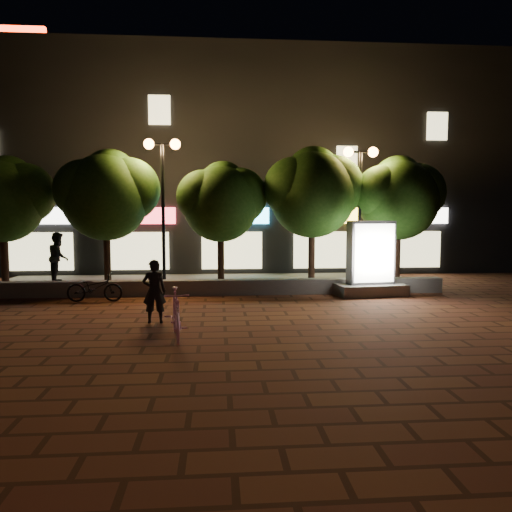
{
  "coord_description": "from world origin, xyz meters",
  "views": [
    {
      "loc": [
        0.4,
        -12.02,
        2.69
      ],
      "look_at": [
        1.46,
        1.5,
        1.5
      ],
      "focal_mm": 34.11,
      "sensor_mm": 36.0,
      "label": 1
    }
  ],
  "objects": [
    {
      "name": "scooter_parked",
      "position": [
        -3.36,
        3.0,
        0.44
      ],
      "size": [
        1.67,
        0.59,
        0.88
      ],
      "primitive_type": "imported",
      "rotation": [
        0.0,
        0.0,
        1.57
      ],
      "color": "black",
      "rests_on": "ground"
    },
    {
      "name": "retaining_wall",
      "position": [
        0.0,
        4.0,
        0.25
      ],
      "size": [
        16.0,
        0.45,
        0.5
      ],
      "primitive_type": "cube",
      "color": "slate",
      "rests_on": "ground"
    },
    {
      "name": "ground",
      "position": [
        0.0,
        0.0,
        0.0
      ],
      "size": [
        80.0,
        80.0,
        0.0
      ],
      "primitive_type": "plane",
      "color": "brown",
      "rests_on": "ground"
    },
    {
      "name": "tree_far_left",
      "position": [
        -6.95,
        5.46,
        3.29
      ],
      "size": [
        3.36,
        2.8,
        4.63
      ],
      "color": "#311B13",
      "rests_on": "sidewalk"
    },
    {
      "name": "building_block",
      "position": [
        -0.01,
        12.99,
        5.0
      ],
      "size": [
        28.0,
        8.12,
        11.3
      ],
      "color": "black",
      "rests_on": "ground"
    },
    {
      "name": "tree_far_right",
      "position": [
        7.05,
        5.46,
        3.37
      ],
      "size": [
        3.48,
        2.9,
        4.76
      ],
      "color": "#311B13",
      "rests_on": "sidewalk"
    },
    {
      "name": "tree_left",
      "position": [
        -3.45,
        5.46,
        3.44
      ],
      "size": [
        3.6,
        3.0,
        4.89
      ],
      "color": "#311B13",
      "rests_on": "sidewalk"
    },
    {
      "name": "street_lamp_left",
      "position": [
        -1.5,
        5.2,
        4.03
      ],
      "size": [
        1.26,
        0.36,
        5.18
      ],
      "color": "black",
      "rests_on": "sidewalk"
    },
    {
      "name": "sidewalk",
      "position": [
        0.0,
        6.5,
        0.04
      ],
      "size": [
        16.0,
        5.0,
        0.08
      ],
      "primitive_type": "cube",
      "color": "slate",
      "rests_on": "ground"
    },
    {
      "name": "tree_right",
      "position": [
        3.86,
        5.46,
        3.57
      ],
      "size": [
        3.72,
        3.1,
        5.07
      ],
      "color": "#311B13",
      "rests_on": "sidewalk"
    },
    {
      "name": "rider",
      "position": [
        -1.17,
        -0.06,
        0.79
      ],
      "size": [
        0.59,
        0.39,
        1.57
      ],
      "primitive_type": "imported",
      "rotation": [
        0.0,
        0.0,
        3.17
      ],
      "color": "black",
      "rests_on": "ground"
    },
    {
      "name": "pedestrian",
      "position": [
        -5.69,
        7.01,
        1.03
      ],
      "size": [
        0.89,
        1.05,
        1.9
      ],
      "primitive_type": "imported",
      "rotation": [
        0.0,
        0.0,
        1.77
      ],
      "color": "black",
      "rests_on": "sidewalk"
    },
    {
      "name": "ad_kiosk",
      "position": [
        5.39,
        3.5,
        0.99
      ],
      "size": [
        2.4,
        1.42,
        2.46
      ],
      "color": "slate",
      "rests_on": "ground"
    },
    {
      "name": "street_lamp_right",
      "position": [
        5.5,
        5.2,
        3.89
      ],
      "size": [
        1.26,
        0.36,
        4.98
      ],
      "color": "black",
      "rests_on": "sidewalk"
    },
    {
      "name": "scooter_pink",
      "position": [
        -0.51,
        -1.66,
        0.54
      ],
      "size": [
        0.76,
        1.87,
        1.09
      ],
      "primitive_type": "imported",
      "rotation": [
        0.0,
        0.0,
        0.14
      ],
      "color": "#E594D1",
      "rests_on": "ground"
    },
    {
      "name": "tree_mid",
      "position": [
        0.55,
        5.46,
        3.22
      ],
      "size": [
        3.24,
        2.7,
        4.5
      ],
      "color": "#311B13",
      "rests_on": "sidewalk"
    }
  ]
}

